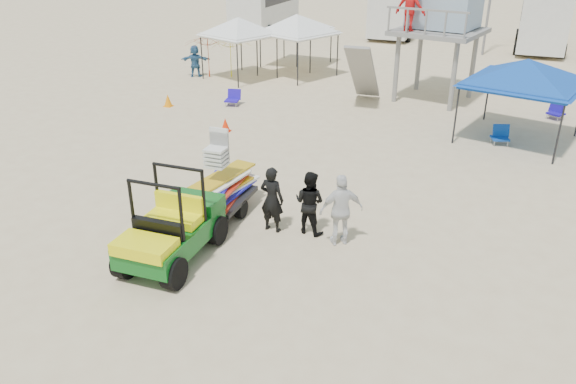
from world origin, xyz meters
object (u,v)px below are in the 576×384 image
at_px(man_left, 272,199).
at_px(lifeguard_tower, 440,3).
at_px(utility_cart, 169,222).
at_px(canopy_blue, 528,63).
at_px(surf_trailer, 221,185).

height_order(man_left, lifeguard_tower, lifeguard_tower).
relative_size(utility_cart, canopy_blue, 0.65).
bearing_deg(man_left, surf_trailer, -7.55).
relative_size(lifeguard_tower, canopy_blue, 1.28).
bearing_deg(surf_trailer, man_left, -11.20).
distance_m(man_left, canopy_blue, 10.56).
bearing_deg(man_left, canopy_blue, -116.60).
distance_m(surf_trailer, canopy_blue, 11.15).
bearing_deg(man_left, lifeguard_tower, -93.73).
distance_m(surf_trailer, lifeguard_tower, 13.63).
height_order(surf_trailer, man_left, surf_trailer).
distance_m(utility_cart, lifeguard_tower, 15.84).
bearing_deg(utility_cart, lifeguard_tower, 78.01).
bearing_deg(surf_trailer, canopy_blue, 52.12).
bearing_deg(lifeguard_tower, utility_cart, -101.99).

